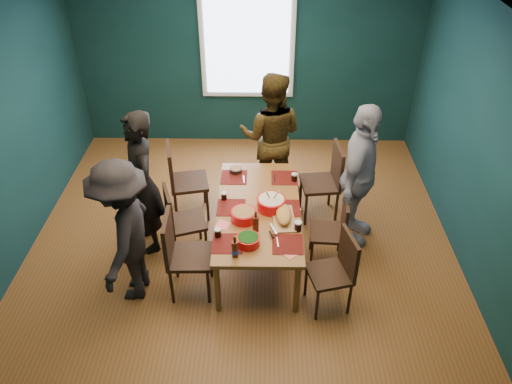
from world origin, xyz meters
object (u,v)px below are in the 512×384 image
at_px(dining_table, 258,213).
at_px(bowl_salad, 244,215).
at_px(person_far_left, 142,184).
at_px(chair_left_far, 181,176).
at_px(chair_left_near, 180,250).
at_px(cutting_board, 284,215).
at_px(bowl_dumpling, 271,203).
at_px(chair_right_mid, 335,227).
at_px(person_right, 359,177).
at_px(person_back, 271,136).
at_px(bowl_herbs, 248,240).
at_px(chair_right_far, 328,177).
at_px(chair_left_mid, 179,217).
at_px(chair_right_near, 338,266).
at_px(person_near_left, 125,233).

bearing_deg(dining_table, bowl_salad, -127.51).
xyz_separation_m(person_far_left, bowl_salad, (1.13, -0.38, -0.11)).
height_order(chair_left_far, chair_left_near, chair_left_far).
xyz_separation_m(dining_table, cutting_board, (0.27, -0.20, 0.12)).
bearing_deg(bowl_dumpling, chair_left_far, 145.63).
relative_size(chair_right_mid, person_far_left, 0.49).
bearing_deg(person_right, dining_table, 130.56).
bearing_deg(person_back, person_far_left, 45.62).
bearing_deg(bowl_herbs, chair_left_far, 122.93).
height_order(chair_left_near, chair_right_mid, chair_left_near).
height_order(bowl_herbs, cutting_board, cutting_board).
height_order(dining_table, person_back, person_back).
bearing_deg(bowl_dumpling, cutting_board, -56.54).
xyz_separation_m(person_far_left, person_right, (2.41, 0.17, 0.01)).
relative_size(chair_left_far, bowl_dumpling, 3.21).
distance_m(chair_left_near, chair_right_far, 2.11).
xyz_separation_m(chair_left_far, person_right, (2.09, -0.40, 0.29)).
xyz_separation_m(chair_left_mid, bowl_herbs, (0.80, -0.62, 0.22)).
relative_size(bowl_dumpling, bowl_herbs, 1.34).
xyz_separation_m(chair_left_far, person_far_left, (-0.32, -0.57, 0.28)).
xyz_separation_m(person_right, bowl_dumpling, (-0.98, -0.36, -0.12)).
height_order(chair_left_near, cutting_board, chair_left_near).
relative_size(chair_left_near, chair_right_near, 1.09).
relative_size(chair_right_mid, person_near_left, 0.52).
xyz_separation_m(chair_right_far, bowl_salad, (-0.99, -0.99, 0.17)).
bearing_deg(bowl_salad, cutting_board, 0.77).
height_order(chair_left_far, bowl_herbs, chair_left_far).
xyz_separation_m(chair_right_near, person_near_left, (-2.11, 0.13, 0.29)).
xyz_separation_m(chair_left_mid, person_near_left, (-0.42, -0.61, 0.29)).
bearing_deg(chair_left_mid, dining_table, -20.66).
bearing_deg(person_near_left, chair_left_mid, 148.60).
relative_size(dining_table, chair_right_mid, 2.16).
bearing_deg(chair_left_far, cutting_board, -49.61).
distance_m(chair_right_mid, person_near_left, 2.24).
xyz_separation_m(chair_left_mid, chair_left_near, (0.10, -0.58, 0.05)).
bearing_deg(chair_right_near, person_back, 93.40).
xyz_separation_m(chair_left_near, person_back, (0.93, 1.84, 0.29)).
bearing_deg(person_near_left, person_far_left, -178.46).
relative_size(chair_right_mid, person_right, 0.48).
bearing_deg(chair_left_mid, person_right, -9.67).
bearing_deg(chair_left_near, chair_right_mid, 14.87).
xyz_separation_m(bowl_dumpling, cutting_board, (0.13, -0.19, -0.01)).
bearing_deg(person_near_left, person_back, 145.35).
height_order(chair_right_far, person_right, person_right).
xyz_separation_m(chair_right_far, bowl_dumpling, (-0.70, -0.79, 0.18)).
bearing_deg(cutting_board, bowl_herbs, -136.93).
bearing_deg(bowl_herbs, chair_right_mid, 29.20).
relative_size(chair_left_mid, bowl_herbs, 3.84).
height_order(person_right, bowl_herbs, person_right).
relative_size(chair_right_near, person_far_left, 0.52).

